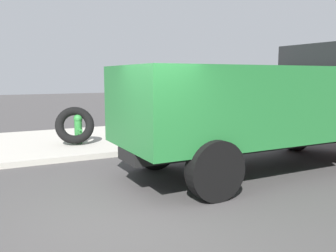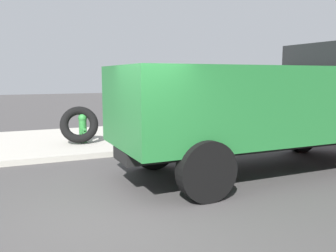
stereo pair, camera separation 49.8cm
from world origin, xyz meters
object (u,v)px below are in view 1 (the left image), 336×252
Objects in this scene: stop_sign at (190,93)px; dump_truck_green at (273,101)px; loose_tire at (75,125)px; fire_hydrant at (78,128)px.

stop_sign is 0.31× the size of dump_truck_green.
stop_sign is at bearing 93.64° from dump_truck_green.
stop_sign reaches higher than loose_tire.
fire_hydrant is 0.19m from loose_tire.
loose_tire reaches higher than fire_hydrant.
dump_truck_green is (3.54, -4.50, 0.98)m from fire_hydrant.
fire_hydrant is at bearing 36.86° from loose_tire.
dump_truck_green reaches higher than fire_hydrant.
loose_tire is (-0.13, -0.10, 0.10)m from fire_hydrant.
loose_tire is 3.68m from stop_sign.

